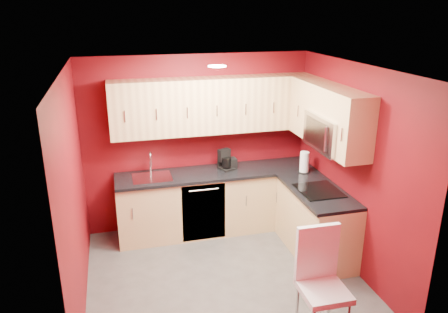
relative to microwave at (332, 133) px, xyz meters
name	(u,v)px	position (x,y,z in m)	size (l,w,h in m)	color
floor	(224,277)	(-1.39, -0.20, -1.66)	(3.20, 3.20, 0.00)	#54504E
ceiling	(224,68)	(-1.39, -0.20, 0.84)	(3.20, 3.20, 0.00)	white
wall_back	(198,143)	(-1.39, 1.30, -0.41)	(3.20, 3.20, 0.00)	#68090E
wall_front	(271,250)	(-1.39, -1.70, -0.41)	(3.20, 3.20, 0.00)	#68090E
wall_left	(74,196)	(-2.99, -0.20, -0.41)	(3.00, 3.00, 0.00)	#68090E
wall_right	(352,169)	(0.21, -0.20, -0.41)	(3.00, 3.00, 0.00)	#68090E
base_cabinets_back	(217,202)	(-1.19, 1.00, -1.22)	(2.80, 0.60, 0.87)	#DABB7C
base_cabinets_right	(316,223)	(-0.09, 0.05, -1.22)	(0.60, 1.30, 0.87)	#DABB7C
countertop_back	(217,173)	(-1.19, 0.99, -0.77)	(2.80, 0.63, 0.04)	black
countertop_right	(318,191)	(-0.11, 0.04, -0.77)	(0.63, 1.27, 0.04)	black
upper_cabinets_back	(214,105)	(-1.19, 1.13, 0.17)	(2.80, 0.35, 0.75)	#D7B579
upper_cabinets_right	(326,110)	(0.03, 0.24, 0.23)	(0.35, 1.55, 0.75)	#D7B579
microwave	(332,133)	(0.00, 0.00, 0.00)	(0.42, 0.76, 0.42)	silver
cooktop	(319,190)	(-0.11, 0.00, -0.74)	(0.50, 0.55, 0.01)	black
sink	(152,175)	(-2.09, 1.00, -0.72)	(0.52, 0.42, 0.35)	silver
dishwasher_front	(204,212)	(-1.44, 0.71, -1.22)	(0.60, 0.02, 0.82)	black
downlight	(217,66)	(-1.39, 0.10, 0.82)	(0.20, 0.20, 0.01)	white
coffee_maker	(226,160)	(-1.04, 1.03, -0.61)	(0.17, 0.23, 0.28)	black
napkin_holder	(231,163)	(-0.96, 1.06, -0.67)	(0.14, 0.14, 0.15)	black
paper_towel	(304,162)	(-0.02, 0.65, -0.60)	(0.17, 0.17, 0.29)	white
dining_chair	(324,286)	(-0.69, -1.35, -1.11)	(0.44, 0.46, 1.10)	white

